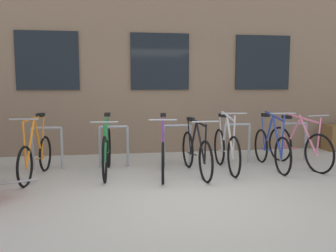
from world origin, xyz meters
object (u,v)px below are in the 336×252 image
at_px(bicycle_silver, 226,149).
at_px(bicycle_purple, 163,153).
at_px(bicycle_green, 107,151).
at_px(bicycle_orange, 36,155).
at_px(bicycle_black, 196,152).
at_px(bicycle_blue, 271,147).
at_px(bicycle_pink, 298,146).

bearing_deg(bicycle_silver, bicycle_purple, -173.16).
distance_m(bicycle_green, bicycle_orange, 1.17).
xyz_separation_m(bicycle_green, bicycle_black, (1.53, -0.25, -0.03)).
distance_m(bicycle_green, bicycle_black, 1.55).
bearing_deg(bicycle_orange, bicycle_purple, -2.88).
bearing_deg(bicycle_orange, bicycle_black, -2.93).
distance_m(bicycle_blue, bicycle_silver, 0.89).
bearing_deg(bicycle_orange, bicycle_green, 5.27).
bearing_deg(bicycle_orange, bicycle_pink, 1.33).
bearing_deg(bicycle_silver, bicycle_black, -164.02).
relative_size(bicycle_pink, bicycle_black, 1.00).
xyz_separation_m(bicycle_blue, bicycle_pink, (0.55, 0.03, 0.01)).
height_order(bicycle_pink, bicycle_purple, bicycle_purple).
bearing_deg(bicycle_blue, bicycle_pink, 3.21).
bearing_deg(bicycle_green, bicycle_black, -9.09).
xyz_separation_m(bicycle_green, bicycle_purple, (0.96, -0.21, -0.02)).
bearing_deg(bicycle_black, bicycle_blue, 8.32).
height_order(bicycle_green, bicycle_purple, bicycle_green).
height_order(bicycle_orange, bicycle_black, bicycle_orange).
bearing_deg(bicycle_pink, bicycle_blue, -176.79).
distance_m(bicycle_blue, bicycle_orange, 4.18).
relative_size(bicycle_green, bicycle_black, 1.02).
distance_m(bicycle_blue, bicycle_purple, 2.07).
bearing_deg(bicycle_silver, bicycle_pink, 3.04).
bearing_deg(bicycle_blue, bicycle_purple, -174.83).
xyz_separation_m(bicycle_pink, bicycle_black, (-2.04, -0.25, -0.01)).
bearing_deg(bicycle_orange, bicycle_silver, 0.59).
height_order(bicycle_pink, bicycle_orange, bicycle_orange).
xyz_separation_m(bicycle_orange, bicycle_black, (2.70, -0.14, 0.00)).
height_order(bicycle_blue, bicycle_green, bicycle_blue).
xyz_separation_m(bicycle_blue, bicycle_black, (-1.48, -0.22, -0.00)).
bearing_deg(bicycle_pink, bicycle_purple, -175.25).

